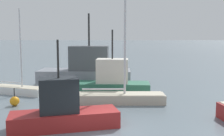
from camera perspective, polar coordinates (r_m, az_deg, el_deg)
ground_plane at (r=13.99m, az=-1.22°, el=-13.63°), size 600.00×600.00×0.00m
sailboat_0 at (r=24.21m, az=-19.14°, el=-4.26°), size 4.99×2.81×7.12m
sailboat_3 at (r=19.80m, az=1.13°, el=-5.80°), size 6.96×1.89×11.53m
fishing_boat_0 at (r=14.71m, az=-10.37°, el=-8.90°), size 5.96×3.30×4.69m
fishing_boat_1 at (r=22.74m, az=-0.47°, el=-2.90°), size 6.97×2.44×5.39m
fishing_boat_3 at (r=26.91m, az=-5.46°, el=-0.64°), size 9.00×3.27×7.05m
channel_buoy_1 at (r=20.25m, az=-19.89°, el=-6.58°), size 0.66×0.66×1.26m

